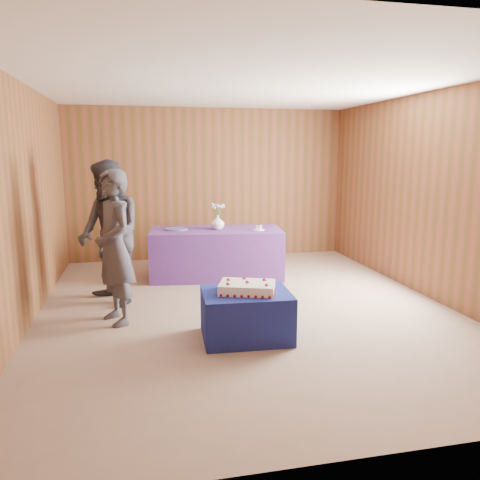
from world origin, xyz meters
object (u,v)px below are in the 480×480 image
object	(u,v)px
cake_table	(246,315)
guest_right	(109,233)
serving_table	(217,253)
guest_left	(114,248)
sheet_cake	(247,287)
vase	(218,222)

from	to	relation	value
cake_table	guest_right	distance (m)	2.15
serving_table	guest_left	world-z (taller)	guest_left
sheet_cake	guest_left	xyz separation A→B (m)	(-1.34, 0.78, 0.32)
cake_table	guest_left	xyz separation A→B (m)	(-1.34, 0.76, 0.62)
cake_table	vase	bearing A→B (deg)	90.21
cake_table	sheet_cake	distance (m)	0.30
serving_table	vase	size ratio (longest dim) A/B	9.24
sheet_cake	guest_left	size ratio (longest dim) A/B	0.39
guest_left	guest_right	world-z (taller)	guest_right
cake_table	guest_right	world-z (taller)	guest_right
sheet_cake	guest_right	bearing A→B (deg)	153.14
serving_table	sheet_cake	world-z (taller)	serving_table
serving_table	vase	distance (m)	0.48
serving_table	guest_left	xyz separation A→B (m)	(-1.44, -1.74, 0.49)
vase	guest_right	distance (m)	1.87
vase	guest_right	xyz separation A→B (m)	(-1.55, -1.05, 0.06)
cake_table	serving_table	world-z (taller)	serving_table
sheet_cake	vase	bearing A→B (deg)	106.45
cake_table	serving_table	bearing A→B (deg)	90.73
guest_left	guest_right	size ratio (longest dim) A/B	0.95
serving_table	sheet_cake	xyz separation A→B (m)	(-0.09, -2.52, 0.18)
vase	guest_right	world-z (taller)	guest_right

